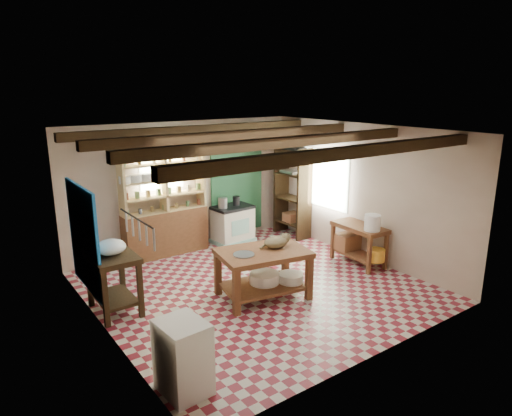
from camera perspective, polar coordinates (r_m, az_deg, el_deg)
floor at (r=7.77m, az=0.04°, el=-9.90°), size 5.00×5.00×0.02m
ceiling at (r=7.08m, az=0.04°, el=9.65°), size 5.00×5.00×0.02m
wall_back at (r=9.40m, az=-8.89°, el=2.77°), size 5.00×0.04×2.60m
wall_front at (r=5.58m, az=15.28°, el=-6.10°), size 5.00×0.04×2.60m
wall_left at (r=6.26m, az=-18.94°, el=-4.07°), size 0.04×5.00×2.60m
wall_right at (r=8.96m, az=13.15°, el=1.95°), size 0.04×5.00×2.60m
ceiling_beams at (r=7.09m, az=0.04°, el=8.69°), size 5.00×3.80×0.15m
blue_wall_patch at (r=7.16m, az=-20.72°, el=-3.57°), size 0.04×1.40×1.60m
green_wall_patch at (r=9.99m, az=-2.40°, el=3.37°), size 1.30×0.04×2.30m
window_back at (r=9.10m, az=-11.75°, el=4.80°), size 0.90×0.02×0.80m
window_right at (r=9.60m, az=8.64°, el=3.64°), size 0.02×1.30×1.20m
utensil_rail at (r=5.04m, az=-14.70°, el=-2.54°), size 0.06×0.90×0.28m
pot_rack at (r=9.50m, az=-1.05°, el=8.46°), size 0.86×0.12×0.36m
shelving_unit at (r=9.05m, az=-11.39°, el=0.88°), size 1.70×0.34×2.20m
tall_rack at (r=10.13m, az=4.59°, el=2.04°), size 0.40×0.86×2.00m
work_table at (r=7.28m, az=0.87°, el=-8.22°), size 1.52×1.15×0.78m
stove at (r=9.77m, az=-2.93°, el=-2.04°), size 0.86×0.61×0.81m
prep_table at (r=7.12m, az=-17.33°, el=-8.94°), size 0.63×0.90×0.91m
white_cabinet at (r=5.25m, az=-9.12°, el=-17.95°), size 0.50×0.59×0.83m
right_counter at (r=8.81m, az=12.69°, el=-4.47°), size 0.58×1.08×0.76m
cat at (r=7.25m, az=2.50°, el=-4.25°), size 0.41×0.31×0.18m
steel_tray at (r=6.95m, az=-1.54°, el=-5.83°), size 0.38×0.38×0.02m
basin_large at (r=7.38m, az=1.05°, el=-8.73°), size 0.56×0.56×0.17m
basin_small at (r=7.44m, az=4.37°, el=-8.70°), size 0.46×0.46×0.14m
kettle_left at (r=9.49m, az=-4.18°, el=0.64°), size 0.20×0.20×0.22m
kettle_right at (r=9.69m, az=-2.49°, el=0.90°), size 0.17×0.17×0.20m
enamel_bowl at (r=6.92m, az=-17.69°, el=-4.68°), size 0.43×0.43×0.22m
white_bucket at (r=8.39m, az=14.35°, el=-1.80°), size 0.30×0.30×0.29m
wicker_basket at (r=9.02m, az=11.33°, el=-4.11°), size 0.45×0.37×0.31m
yellow_tub at (r=8.55m, az=14.81°, el=-5.70°), size 0.32×0.32×0.22m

